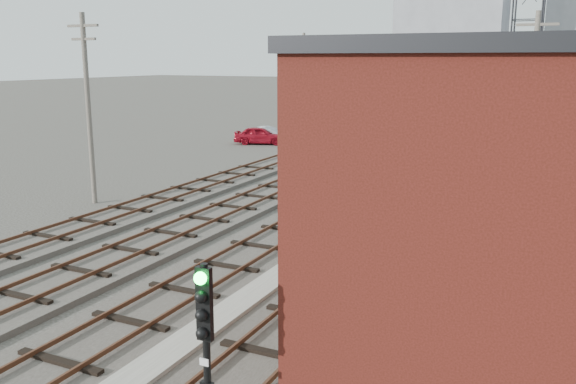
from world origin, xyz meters
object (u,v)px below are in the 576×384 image
Objects in this scene: signal_mast at (206,365)px; switch_stand at (294,195)px; site_trailer at (436,121)px; car_silver at (269,135)px; car_red at (261,135)px; car_grey at (316,119)px.

signal_mast is 19.41m from switch_stand.
car_silver is at bearing -136.68° from site_trailer.
car_red is (-18.77, 36.99, -1.55)m from signal_mast.
car_red is at bearing -135.69° from site_trailer.
car_silver is at bearing 115.98° from signal_mast.
switch_stand is 31.46m from site_trailer.
car_grey is (-20.08, 51.70, -1.56)m from signal_mast.
site_trailer is at bearing -98.91° from car_grey.
signal_mast reaches higher than car_grey.
switch_stand is (-6.90, 18.07, -1.66)m from signal_mast.
car_grey is (-1.66, 13.91, 0.03)m from car_silver.
car_silver is at bearing 144.97° from switch_stand.
signal_mast is 0.94× the size of car_silver.
signal_mast is 0.79× the size of car_grey.
site_trailer is at bearing -54.48° from car_silver.
site_trailer is 1.46× the size of car_red.
car_silver is at bearing -42.96° from car_red.
signal_mast reaches higher than car_red.
switch_stand reaches higher than car_silver.
switch_stand is at bearing -157.99° from car_grey.
car_red is at bearing 116.90° from signal_mast.
switch_stand is 0.32× the size of car_silver.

